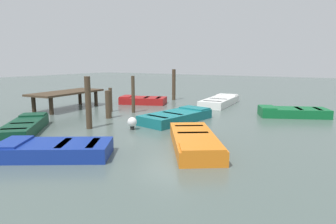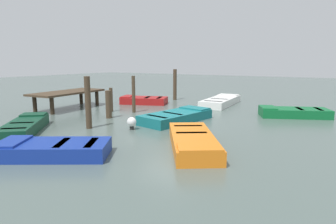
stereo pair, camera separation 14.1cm
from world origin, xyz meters
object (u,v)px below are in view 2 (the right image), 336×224
dock_segment (68,94)px  rowboat_white (221,101)px  rowboat_green (293,112)px  mooring_piling_near_left (175,85)px  rowboat_blue (53,149)px  mooring_piling_mid_left (88,103)px  mooring_piling_far_right (134,94)px  mooring_piling_center (111,100)px  mooring_piling_far_left (109,104)px  rowboat_red (144,100)px  rowboat_teal (177,116)px  rowboat_orange (193,141)px  marker_buoy (132,122)px  rowboat_dark_green (25,126)px

dock_segment → rowboat_white: size_ratio=1.03×
rowboat_green → rowboat_white: bearing=-47.3°
mooring_piling_near_left → rowboat_blue: bearing=-165.7°
mooring_piling_mid_left → mooring_piling_far_right: bearing=10.6°
mooring_piling_near_left → mooring_piling_center: (-5.68, 0.52, -0.41)m
rowboat_blue → mooring_piling_far_left: (4.87, 2.46, 0.42)m
mooring_piling_center → rowboat_blue: bearing=-150.3°
rowboat_red → mooring_piling_center: mooring_piling_center is taller
rowboat_teal → rowboat_green: same height
rowboat_teal → mooring_piling_far_left: mooring_piling_far_left is taller
mooring_piling_far_left → mooring_piling_far_right: mooring_piling_far_right is taller
rowboat_teal → rowboat_green: size_ratio=1.10×
rowboat_orange → rowboat_green: bearing=131.3°
rowboat_teal → rowboat_blue: 5.86m
mooring_piling_mid_left → marker_buoy: mooring_piling_mid_left is taller
rowboat_blue → rowboat_white: (11.43, -0.44, -0.00)m
dock_segment → mooring_piling_near_left: (6.21, -3.19, 0.20)m
rowboat_white → marker_buoy: (-7.81, 0.59, 0.07)m
mooring_piling_center → rowboat_green: bearing=-68.0°
rowboat_teal → rowboat_blue: size_ratio=1.15×
rowboat_green → rowboat_blue: same height
dock_segment → rowboat_green: (3.87, -10.96, -0.61)m
mooring_piling_near_left → mooring_piling_far_right: 5.32m
mooring_piling_far_left → mooring_piling_center: 1.76m
mooring_piling_near_left → marker_buoy: (-8.30, -2.88, -0.74)m
rowboat_teal → rowboat_dark_green: same height
rowboat_blue → mooring_piling_mid_left: (2.92, 1.70, 0.79)m
rowboat_green → mooring_piling_near_left: mooring_piling_near_left is taller
marker_buoy → rowboat_blue: bearing=-177.6°
rowboat_blue → rowboat_green: bearing=-148.1°
rowboat_dark_green → rowboat_green: 11.56m
rowboat_teal → mooring_piling_mid_left: size_ratio=1.80×
rowboat_red → rowboat_blue: 10.12m
dock_segment → rowboat_orange: size_ratio=1.17×
rowboat_white → mooring_piling_far_left: mooring_piling_far_left is taller
mooring_piling_center → marker_buoy: 4.31m
rowboat_white → mooring_piling_near_left: 3.60m
rowboat_blue → mooring_piling_near_left: size_ratio=1.54×
rowboat_teal → rowboat_red: size_ratio=1.20×
rowboat_orange → mooring_piling_mid_left: bearing=-126.2°
rowboat_dark_green → mooring_piling_near_left: (10.62, -0.29, 0.81)m
rowboat_blue → mooring_piling_near_left: 12.32m
rowboat_teal → rowboat_blue: same height
rowboat_white → mooring_piling_mid_left: 8.81m
rowboat_dark_green → mooring_piling_far_left: mooring_piling_far_left is taller
rowboat_dark_green → rowboat_blue: same height
rowboat_green → mooring_piling_far_left: (-4.72, 7.20, 0.42)m
dock_segment → rowboat_orange: bearing=-112.5°
rowboat_teal → mooring_piling_far_left: (-0.96, 3.03, 0.42)m
rowboat_orange → mooring_piling_center: (3.52, 6.45, 0.40)m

